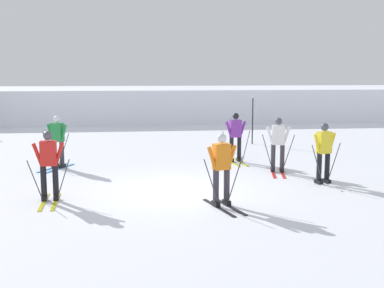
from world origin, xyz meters
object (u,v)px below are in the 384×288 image
Objects in this scene: skier_orange at (222,167)px; skier_green at (58,140)px; skier_yellow at (324,152)px; skier_white at (278,143)px; skier_red at (49,164)px; trail_marker_pole at (253,121)px; skier_purple at (235,135)px.

skier_orange is 1.00× the size of skier_green.
skier_white is (-0.80, 1.71, 0.00)m from skier_yellow.
skier_yellow is 3.74m from skier_orange.
skier_orange is 4.16m from skier_red.
skier_yellow is 0.86× the size of trail_marker_pole.
skier_orange is at bearing -48.93° from skier_green.
skier_purple is at bearing -111.56° from trail_marker_pole.
skier_purple is 0.86× the size of trail_marker_pole.
skier_white is (2.42, 3.61, 0.00)m from skier_orange.
trail_marker_pole reaches higher than skier_yellow.
skier_white is at bearing -63.45° from skier_purple.
trail_marker_pole is (7.13, 8.64, 0.08)m from skier_red.
skier_green is 4.22m from skier_red.
skier_green is 0.86× the size of trail_marker_pole.
trail_marker_pole is (7.56, 4.45, 0.08)m from skier_green.
trail_marker_pole is (-0.14, 7.69, 0.08)m from skier_yellow.
skier_white is 6.01m from trail_marker_pole.
skier_yellow is 1.00× the size of skier_white.
skier_orange is 1.00× the size of skier_red.
skier_red is at bearing -84.14° from skier_green.
skier_yellow is at bearing -88.95° from trail_marker_pole.
skier_orange and skier_red have the same top height.
skier_purple and skier_white have the same top height.
skier_yellow is (1.75, -3.62, -0.04)m from skier_purple.
skier_purple is 7.17m from skier_red.
skier_yellow and skier_green have the same top height.
skier_white is at bearing 115.00° from skier_yellow.
skier_white is at bearing -12.47° from skier_green.
skier_orange and skier_green have the same top height.
skier_white is (6.90, -1.53, 0.00)m from skier_green.
skier_green is (-5.95, -0.38, -0.04)m from skier_purple.
skier_orange is (-3.22, -1.90, 0.00)m from skier_yellow.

